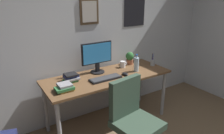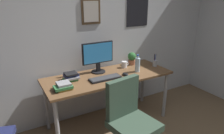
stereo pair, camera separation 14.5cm
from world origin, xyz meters
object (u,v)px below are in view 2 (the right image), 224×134
pen_cup (155,63)px  book_stack_right (71,77)px  keyboard (105,78)px  office_chair (129,117)px  coffee_mug_near (124,64)px  book_stack_left (64,86)px  water_bottle (137,65)px  potted_plant (132,58)px  monitor (98,56)px  computer_mouse (125,74)px

pen_cup → book_stack_right: bearing=175.3°
keyboard → office_chair: bearing=-92.0°
office_chair → coffee_mug_near: office_chair is taller
book_stack_left → keyboard: bearing=3.6°
keyboard → book_stack_left: bearing=-176.4°
book_stack_left → office_chair: bearing=-46.5°
office_chair → water_bottle: size_ratio=3.76×
potted_plant → water_bottle: bearing=-110.1°
monitor → book_stack_left: monitor is taller
keyboard → coffee_mug_near: 0.53m
computer_mouse → coffee_mug_near: coffee_mug_near is taller
computer_mouse → book_stack_right: book_stack_right is taller
book_stack_right → office_chair: bearing=-64.5°
pen_cup → computer_mouse: bearing=-170.3°
computer_mouse → monitor: bearing=131.3°
monitor → book_stack_right: monitor is taller
monitor → water_bottle: 0.58m
coffee_mug_near → potted_plant: size_ratio=0.61×
monitor → computer_mouse: bearing=-48.7°
coffee_mug_near → potted_plant: 0.20m
office_chair → computer_mouse: office_chair is taller
book_stack_left → potted_plant: bearing=16.8°
computer_mouse → potted_plant: size_ratio=0.56×
water_bottle → potted_plant: water_bottle is taller
office_chair → potted_plant: bearing=54.9°
potted_plant → book_stack_right: potted_plant is taller
potted_plant → pen_cup: bearing=-43.8°
water_bottle → book_stack_left: 1.10m
office_chair → book_stack_right: bearing=115.5°
monitor → coffee_mug_near: bearing=-2.7°
water_bottle → coffee_mug_near: water_bottle is taller
water_bottle → coffee_mug_near: bearing=105.9°
computer_mouse → coffee_mug_near: (0.16, 0.28, 0.03)m
coffee_mug_near → potted_plant: (0.18, 0.07, 0.06)m
keyboard → potted_plant: 0.73m
monitor → potted_plant: monitor is taller
computer_mouse → potted_plant: potted_plant is taller
water_bottle → coffee_mug_near: size_ratio=2.13×
water_bottle → potted_plant: 0.33m
book_stack_right → pen_cup: bearing=-4.7°
keyboard → potted_plant: size_ratio=2.21×
keyboard → potted_plant: bearing=27.2°
book_stack_right → monitor: bearing=12.1°
monitor → water_bottle: (0.50, -0.26, -0.13)m
water_bottle → pen_cup: (0.37, 0.06, -0.05)m
water_bottle → office_chair: bearing=-130.9°
pen_cup → book_stack_right: (-1.30, 0.11, -0.01)m
book_stack_left → pen_cup: bearing=4.5°
coffee_mug_near → book_stack_right: book_stack_right is taller
monitor → coffee_mug_near: 0.47m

